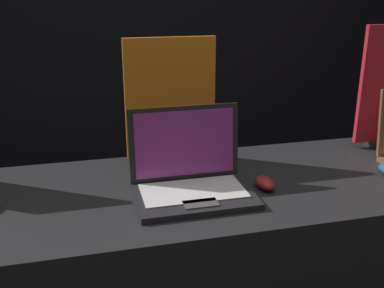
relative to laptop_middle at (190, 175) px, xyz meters
name	(u,v)px	position (x,y,z in m)	size (l,w,h in m)	color
wall_back	(127,2)	(0.01, 1.75, 0.49)	(8.00, 0.05, 2.80)	black
laptop_middle	(190,175)	(0.00, 0.00, 0.00)	(0.37, 0.28, 0.27)	black
mouse_middle	(265,183)	(0.25, -0.03, -0.04)	(0.06, 0.09, 0.04)	maroon
promo_stand_middle	(171,104)	(0.00, 0.30, 0.16)	(0.34, 0.07, 0.46)	black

